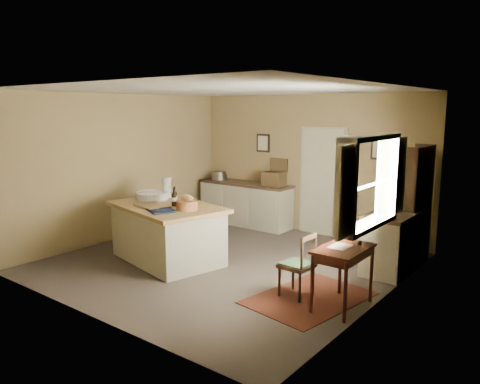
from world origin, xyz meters
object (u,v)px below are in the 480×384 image
object	(u,v)px
work_island	(167,231)
right_cabinet	(391,242)
desk_chair	(297,266)
sideboard	(246,202)
writing_desk	(343,255)
shelving_unit	(416,206)

from	to	relation	value
work_island	right_cabinet	distance (m)	3.47
desk_chair	sideboard	bearing A→B (deg)	139.48
desk_chair	right_cabinet	distance (m)	1.80
work_island	writing_desk	distance (m)	3.05
writing_desk	desk_chair	bearing A→B (deg)	-175.95
desk_chair	work_island	bearing A→B (deg)	-177.59
sideboard	right_cabinet	world-z (taller)	sideboard
desk_chair	shelving_unit	xyz separation A→B (m)	(0.77, 2.29, 0.52)
desk_chair	right_cabinet	size ratio (longest dim) A/B	0.76
right_cabinet	shelving_unit	bearing A→B (deg)	75.99
work_island	right_cabinet	world-z (taller)	work_island
shelving_unit	sideboard	bearing A→B (deg)	173.66
sideboard	shelving_unit	world-z (taller)	shelving_unit
writing_desk	shelving_unit	xyz separation A→B (m)	(0.15, 2.24, 0.27)
writing_desk	desk_chair	xyz separation A→B (m)	(-0.63, -0.04, -0.25)
desk_chair	right_cabinet	world-z (taller)	right_cabinet
work_island	sideboard	size ratio (longest dim) A/B	1.01
sideboard	writing_desk	bearing A→B (deg)	-37.21
work_island	right_cabinet	bearing A→B (deg)	41.44
work_island	shelving_unit	size ratio (longest dim) A/B	1.13
work_island	desk_chair	world-z (taller)	work_island
sideboard	right_cabinet	size ratio (longest dim) A/B	1.91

